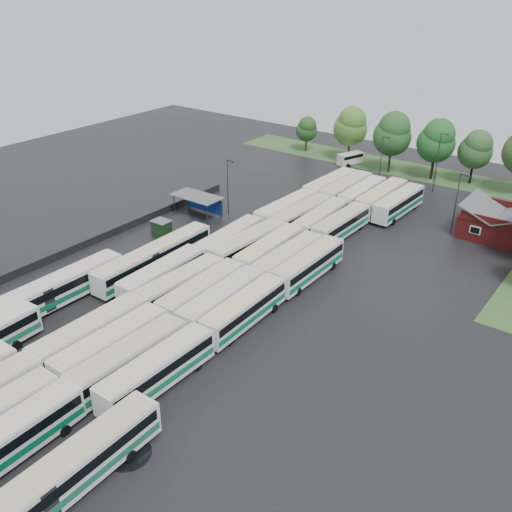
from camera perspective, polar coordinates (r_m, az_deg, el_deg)
The scene contains 48 objects.
ground at distance 69.24m, azimuth -7.35°, elevation -4.99°, with size 160.00×160.00×0.00m, color black.
brick_building at distance 92.57m, azimuth 22.98°, elevation 2.82°, with size 10.07×8.60×5.39m.
wash_shed at distance 92.90m, azimuth -5.77°, elevation 5.75°, with size 8.20×4.20×3.58m.
utility_hut at distance 86.74m, azimuth -9.41°, elevation 2.73°, with size 2.70×2.20×2.62m.
grass_strip_north at distance 119.02m, azimuth 15.66°, elevation 8.15°, with size 80.00×10.00×0.01m, color #305326.
west_fence at distance 88.53m, azimuth -14.22°, elevation 2.24°, with size 0.10×50.00×1.20m, color #2D2D30.
bus_r0c3 at distance 52.69m, azimuth -23.44°, elevation -16.54°, with size 3.16×13.14×3.64m.
bus_r1c1 at distance 62.43m, azimuth -16.21°, elevation -7.61°, with size 2.91×13.57×3.78m.
bus_r1c2 at distance 60.27m, azimuth -14.26°, elevation -8.76°, with size 2.86×13.28×3.69m.
bus_r1c3 at distance 58.02m, azimuth -12.57°, elevation -10.09°, with size 3.06×13.38×3.71m.
bus_r1c4 at distance 56.20m, azimuth -9.85°, elevation -11.20°, with size 2.92×13.28×3.69m.
bus_r2c0 at distance 71.88m, azimuth -9.31°, elevation -1.99°, with size 3.24×13.30×3.68m.
bus_r2c1 at distance 69.64m, azimuth -7.54°, elevation -2.92°, with size 3.06×12.92×3.58m.
bus_r2c2 at distance 67.63m, azimuth -5.37°, elevation -3.70°, with size 3.21×13.36×3.70m.
bus_r2c3 at distance 65.80m, azimuth -3.38°, elevation -4.56°, with size 3.30×13.35×3.69m.
bus_r2c4 at distance 64.35m, azimuth -1.17°, elevation -5.37°, with size 3.12×12.99×3.59m.
bus_r3c0 at distance 80.39m, azimuth -2.64°, elevation 1.58°, with size 3.38×12.98×3.58m.
bus_r3c1 at distance 78.70m, azimuth -0.74°, elevation 1.10°, with size 3.54×13.64×3.76m.
bus_r3c2 at distance 77.04m, azimuth 1.39°, elevation 0.46°, with size 3.26×13.33×3.68m.
bus_r3c3 at distance 75.09m, azimuth 3.24°, elevation -0.34°, with size 2.89×13.09×3.64m.
bus_r3c4 at distance 73.80m, azimuth 5.27°, elevation -0.91°, with size 2.89×13.29×3.69m.
bus_r4c0 at distance 90.30m, azimuth 3.08°, elevation 4.57°, with size 3.22×13.48×3.73m.
bus_r4c1 at distance 88.73m, azimuth 4.62°, elevation 4.07°, with size 3.40×13.25×3.66m.
bus_r4c2 at distance 87.38m, azimuth 6.55°, elevation 3.60°, with size 3.23×13.17×3.64m.
bus_r4c3 at distance 86.19m, azimuth 8.48°, elevation 3.11°, with size 2.89×12.85×3.57m.
bus_r5c0 at distance 101.27m, azimuth 7.41°, elevation 6.92°, with size 3.20×13.59×3.76m.
bus_r5c1 at distance 99.94m, azimuth 8.97°, elevation 6.54°, with size 2.98×13.56×3.77m.
bus_r5c2 at distance 98.59m, azimuth 10.55°, elevation 6.06°, with size 2.89×12.88×3.58m.
bus_r5c3 at distance 97.42m, azimuth 12.45°, elevation 5.69°, with size 2.94×13.59×3.78m.
bus_r5c4 at distance 95.95m, azimuth 14.06°, elevation 5.13°, with size 3.19×13.19×3.65m.
artic_bus_west_b at distance 76.68m, azimuth -10.12°, elevation -0.14°, with size 2.99×19.45×3.60m.
artic_bus_west_c at distance 71.51m, azimuth -19.93°, elevation -3.51°, with size 2.85×19.99×3.71m.
artic_bus_east at distance 47.91m, azimuth -19.86°, elevation -20.88°, with size 3.28×20.16×3.73m.
minibus at distance 120.12m, azimuth 9.40°, elevation 9.63°, with size 3.72×5.88×2.41m.
tree_north_0 at distance 127.14m, azimuth 5.10°, elevation 12.56°, with size 4.70×4.69×7.77m.
tree_north_1 at distance 120.73m, azimuth 9.48°, elevation 12.71°, with size 6.94×6.94×11.50m.
tree_north_2 at distance 114.81m, azimuth 13.53°, elevation 11.83°, with size 7.35×7.35×12.18m.
tree_north_3 at distance 113.16m, azimuth 17.65°, elevation 10.96°, with size 7.12×7.12×11.79m.
tree_north_4 at distance 113.34m, azimuth 21.16°, elevation 9.93°, with size 6.21×6.21×10.29m.
lamp_post_ne at distance 90.11m, azimuth 19.48°, elevation 5.37°, with size 1.47×0.29×9.57m.
lamp_post_nw at distance 92.21m, azimuth -2.79°, elevation 7.29°, with size 1.43×0.28×9.30m.
lamp_post_back_w at distance 108.65m, azimuth 12.48°, elevation 9.67°, with size 1.39×0.27×9.04m.
lamp_post_back_e at distance 106.59m, azimuth 17.77°, elevation 9.27°, with size 1.67×0.32×10.81m.
puddle_0 at distance 62.51m, azimuth -24.23°, elevation -11.44°, with size 4.19×4.19×0.01m, color black.
puddle_1 at distance 52.73m, azimuth -17.04°, elevation -18.17°, with size 3.78×3.78×0.01m, color black.
puddle_2 at distance 77.01m, azimuth -10.41°, elevation -1.72°, with size 4.87×4.87×0.01m, color black.
puddle_3 at distance 63.11m, azimuth -6.72°, elevation -8.46°, with size 3.67×3.67×0.01m, color black.
puddle_4 at distance 51.59m, azimuth -12.70°, elevation -18.74°, with size 4.03×4.03×0.01m, color black.
Camera 1 is at (42.13, -41.19, 36.37)m, focal length 40.00 mm.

